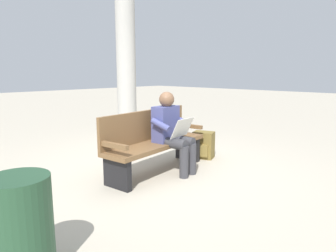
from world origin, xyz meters
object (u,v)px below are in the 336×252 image
backpack (203,145)px  trash_bin (21,227)px  bench_near (153,141)px  person_seated (172,130)px  support_pillar (126,61)px

backpack → trash_bin: 3.49m
bench_near → trash_bin: (2.29, 1.02, -0.08)m
bench_near → person_seated: person_seated is taller
support_pillar → backpack: bearing=81.7°
bench_near → person_seated: (-0.16, 0.22, 0.17)m
bench_near → trash_bin: bearing=17.9°
backpack → support_pillar: size_ratio=0.13×
bench_near → person_seated: bearing=120.6°
support_pillar → trash_bin: bearing=42.3°
support_pillar → trash_bin: 5.21m
person_seated → support_pillar: 3.08m
trash_bin → person_seated: bearing=-161.8°
trash_bin → bench_near: bearing=-155.9°
bench_near → support_pillar: (-1.44, -2.37, 1.25)m
support_pillar → trash_bin: support_pillar is taller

